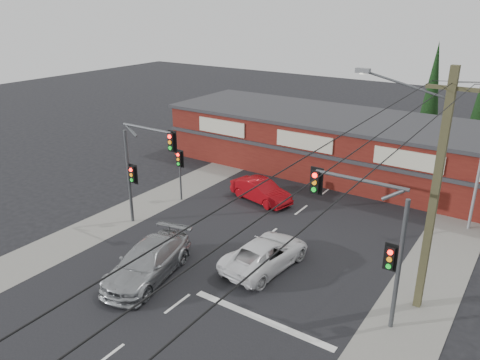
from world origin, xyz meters
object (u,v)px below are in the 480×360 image
Objects in this scene: white_suv at (266,253)px; utility_pole at (432,187)px; red_sedan at (261,191)px; shop_building at (340,143)px; silver_suv at (148,262)px.

white_suv is 8.34m from utility_pole.
red_sedan reaches higher than white_suv.
utility_pole is (9.36, -14.00, 3.26)m from shop_building.
silver_suv is at bearing -165.34° from red_sedan.
red_sedan is at bearing -102.53° from shop_building.
white_suv is 0.18× the size of shop_building.
red_sedan is at bearing 79.92° from silver_suv.
utility_pole is at bearing -56.24° from shop_building.
utility_pole reaches higher than red_sedan.
shop_building is at bearing 73.56° from silver_suv.
utility_pole is at bearing -166.82° from white_suv.
utility_pole reaches higher than silver_suv.
shop_building is (1.52, 18.77, 1.34)m from silver_suv.
shop_building reaches higher than silver_suv.
shop_building reaches higher than white_suv.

